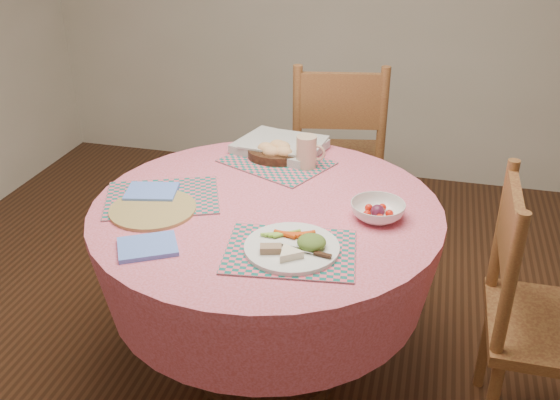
{
  "coord_description": "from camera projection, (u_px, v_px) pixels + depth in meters",
  "views": [
    {
      "loc": [
        0.53,
        -1.86,
        1.78
      ],
      "look_at": [
        0.05,
        0.0,
        0.78
      ],
      "focal_mm": 40.0,
      "sensor_mm": 36.0,
      "label": 1
    }
  ],
  "objects": [
    {
      "name": "placemat_front",
      "position": [
        290.0,
        251.0,
        1.92
      ],
      "size": [
        0.44,
        0.35,
        0.01
      ],
      "primitive_type": "cube",
      "rotation": [
        0.0,
        0.0,
        0.13
      ],
      "color": "#12655D",
      "rests_on": "dining_table"
    },
    {
      "name": "napkin_far",
      "position": [
        152.0,
        192.0,
        2.26
      ],
      "size": [
        0.21,
        0.17,
        0.01
      ],
      "primitive_type": "cube",
      "rotation": [
        0.0,
        0.0,
        0.21
      ],
      "color": "#5D85F1",
      "rests_on": "placemat_left"
    },
    {
      "name": "placemat_back",
      "position": [
        277.0,
        162.0,
        2.52
      ],
      "size": [
        0.49,
        0.44,
        0.01
      ],
      "primitive_type": "cube",
      "rotation": [
        0.0,
        0.0,
        -0.43
      ],
      "color": "#12655D",
      "rests_on": "dining_table"
    },
    {
      "name": "latte_mug",
      "position": [
        307.0,
        152.0,
        2.44
      ],
      "size": [
        0.12,
        0.08,
        0.13
      ],
      "color": "tan",
      "rests_on": "placemat_back"
    },
    {
      "name": "newspaper_stack",
      "position": [
        280.0,
        146.0,
        2.61
      ],
      "size": [
        0.4,
        0.35,
        0.04
      ],
      "rotation": [
        0.0,
        0.0,
        -0.27
      ],
      "color": "silver",
      "rests_on": "dining_table"
    },
    {
      "name": "bread_bowl",
      "position": [
        276.0,
        152.0,
        2.53
      ],
      "size": [
        0.23,
        0.23,
        0.08
      ],
      "color": "black",
      "rests_on": "placemat_back"
    },
    {
      "name": "chair_back",
      "position": [
        337.0,
        155.0,
        3.12
      ],
      "size": [
        0.56,
        0.54,
        1.03
      ],
      "rotation": [
        0.0,
        0.0,
        3.33
      ],
      "color": "brown",
      "rests_on": "ground"
    },
    {
      "name": "dining_table",
      "position": [
        267.0,
        253.0,
        2.28
      ],
      "size": [
        1.24,
        1.24,
        0.75
      ],
      "color": "pink",
      "rests_on": "ground"
    },
    {
      "name": "dinner_plate",
      "position": [
        293.0,
        247.0,
        1.91
      ],
      "size": [
        0.3,
        0.3,
        0.05
      ],
      "rotation": [
        0.0,
        0.0,
        0.27
      ],
      "color": "white",
      "rests_on": "placemat_front"
    },
    {
      "name": "chair_right",
      "position": [
        538.0,
        314.0,
        2.05
      ],
      "size": [
        0.43,
        0.45,
        0.96
      ],
      "rotation": [
        0.0,
        0.0,
        1.57
      ],
      "color": "brown",
      "rests_on": "ground"
    },
    {
      "name": "wicker_trivet",
      "position": [
        153.0,
        209.0,
        2.16
      ],
      "size": [
        0.3,
        0.3,
        0.01
      ],
      "primitive_type": "cylinder",
      "color": "olive",
      "rests_on": "dining_table"
    },
    {
      "name": "fruit_bowl",
      "position": [
        378.0,
        211.0,
        2.1
      ],
      "size": [
        0.21,
        0.21,
        0.06
      ],
      "rotation": [
        0.0,
        0.0,
        -0.18
      ],
      "color": "white",
      "rests_on": "dining_table"
    },
    {
      "name": "placemat_left",
      "position": [
        162.0,
        198.0,
        2.24
      ],
      "size": [
        0.48,
        0.43,
        0.01
      ],
      "primitive_type": "cube",
      "rotation": [
        0.0,
        0.0,
        0.39
      ],
      "color": "#12655D",
      "rests_on": "dining_table"
    },
    {
      "name": "ground",
      "position": [
        268.0,
        368.0,
        2.54
      ],
      "size": [
        4.0,
        4.0,
        0.0
      ],
      "primitive_type": "plane",
      "color": "#331C0F",
      "rests_on": "ground"
    },
    {
      "name": "napkin_near",
      "position": [
        148.0,
        247.0,
        1.94
      ],
      "size": [
        0.23,
        0.21,
        0.01
      ],
      "primitive_type": "cube",
      "rotation": [
        0.0,
        0.0,
        0.52
      ],
      "color": "#5D85F1",
      "rests_on": "dining_table"
    }
  ]
}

